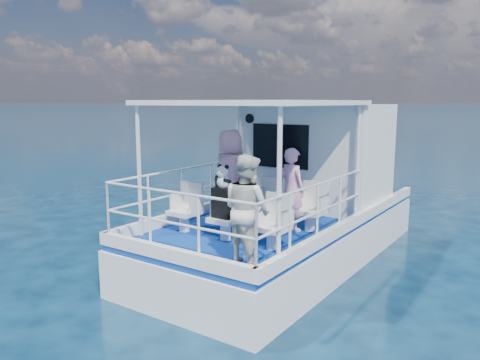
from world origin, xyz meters
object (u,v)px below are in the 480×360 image
backpack_center (222,203)px  panda (223,176)px  passenger_port_fwd (230,175)px  passenger_stbd_aft (247,210)px

backpack_center → panda: panda is taller
passenger_port_fwd → panda: (0.76, -1.25, 0.20)m
backpack_center → panda: bearing=3.0°
passenger_port_fwd → passenger_stbd_aft: size_ratio=1.12×
passenger_port_fwd → panda: passenger_port_fwd is taller
passenger_stbd_aft → backpack_center: size_ratio=3.12×
passenger_stbd_aft → panda: passenger_stbd_aft is taller
panda → passenger_stbd_aft: bearing=-36.6°
passenger_port_fwd → backpack_center: (0.75, -1.25, -0.24)m
passenger_port_fwd → panda: size_ratio=4.57×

